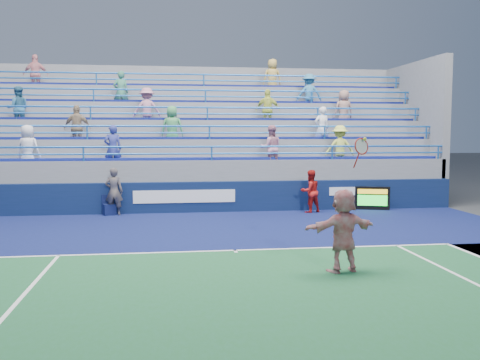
{
  "coord_description": "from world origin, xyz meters",
  "views": [
    {
      "loc": [
        -1.59,
        -12.55,
        2.83
      ],
      "look_at": [
        0.46,
        2.5,
        1.5
      ],
      "focal_mm": 40.0,
      "sensor_mm": 36.0,
      "label": 1
    }
  ],
  "objects": [
    {
      "name": "serve_speed_board",
      "position": [
        5.9,
        6.19,
        0.44
      ],
      "size": [
        1.24,
        0.52,
        0.87
      ],
      "color": "black",
      "rests_on": "ground"
    },
    {
      "name": "judge_chair",
      "position": [
        -3.61,
        6.2,
        0.23
      ],
      "size": [
        0.52,
        0.53,
        0.71
      ],
      "color": "#0C143C",
      "rests_on": "ground"
    },
    {
      "name": "tennis_player",
      "position": [
        1.94,
        -2.22,
        0.86
      ],
      "size": [
        1.66,
        0.87,
        2.75
      ],
      "color": "silver",
      "rests_on": "ground"
    },
    {
      "name": "line_judge",
      "position": [
        -3.43,
        6.13,
        0.83
      ],
      "size": [
        0.64,
        0.45,
        1.66
      ],
      "primitive_type": "imported",
      "rotation": [
        0.0,
        0.0,
        3.06
      ],
      "color": "#131B35",
      "rests_on": "ground"
    },
    {
      "name": "sponsor_wall",
      "position": [
        0.0,
        6.5,
        0.55
      ],
      "size": [
        18.0,
        0.32,
        1.1
      ],
      "color": "#0B1A3C",
      "rests_on": "ground"
    },
    {
      "name": "ground",
      "position": [
        0.0,
        0.0,
        0.0
      ],
      "size": [
        120.0,
        120.0,
        0.0
      ],
      "primitive_type": "plane",
      "color": "#333538"
    },
    {
      "name": "ball_girl",
      "position": [
        3.45,
        5.86,
        0.77
      ],
      "size": [
        0.89,
        0.78,
        1.53
      ],
      "primitive_type": "imported",
      "rotation": [
        0.0,
        0.0,
        3.45
      ],
      "color": "#B11714",
      "rests_on": "ground"
    },
    {
      "name": "bleacher_stand",
      "position": [
        -0.0,
        10.27,
        1.55
      ],
      "size": [
        18.0,
        5.6,
        6.13
      ],
      "color": "slate",
      "rests_on": "ground"
    }
  ]
}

